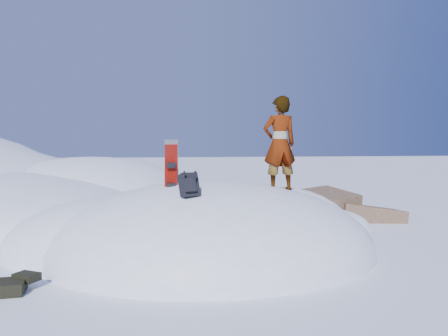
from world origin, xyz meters
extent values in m
plane|color=white|center=(0.00, 0.00, 0.00)|extent=(120.00, 120.00, 0.00)
ellipsoid|color=white|center=(0.00, 0.00, 0.00)|extent=(7.00, 6.00, 3.00)
ellipsoid|color=white|center=(-2.20, 0.60, 0.00)|extent=(4.40, 4.00, 2.20)
ellipsoid|color=white|center=(1.80, 0.80, 0.00)|extent=(3.60, 3.20, 2.50)
ellipsoid|color=white|center=(-3.50, 7.50, 0.00)|extent=(8.00, 8.00, 3.60)
ellipsoid|color=white|center=(-5.50, 4.00, 0.00)|extent=(6.00, 5.00, 1.80)
cube|color=brown|center=(3.60, 3.40, 0.10)|extent=(2.82, 2.41, 1.62)
cube|color=brown|center=(5.20, 3.00, -0.10)|extent=(2.16, 1.80, 1.33)
cube|color=brown|center=(4.20, 4.60, 0.00)|extent=(2.08, 2.01, 1.10)
ellipsoid|color=white|center=(3.20, 2.40, 0.00)|extent=(3.20, 2.40, 1.00)
cube|color=red|center=(-0.85, -0.31, 1.59)|extent=(0.28, 0.16, 1.39)
cube|color=black|center=(-0.85, -0.36, 1.86)|extent=(0.18, 0.12, 0.12)
cube|color=black|center=(-0.85, -0.36, 1.45)|extent=(0.18, 0.12, 0.12)
cube|color=black|center=(-0.81, 0.32, 1.61)|extent=(0.29, 0.12, 1.55)
cube|color=black|center=(-0.81, 0.25, 1.92)|extent=(0.19, 0.12, 0.13)
cube|color=black|center=(-0.81, 0.25, 1.45)|extent=(0.19, 0.12, 0.13)
cube|color=black|center=(-0.57, -1.21, 1.53)|extent=(0.42, 0.45, 0.49)
cube|color=black|center=(-0.57, -1.34, 1.55)|extent=(0.27, 0.24, 0.27)
cylinder|color=black|center=(-0.67, -1.32, 1.65)|extent=(0.04, 0.18, 0.33)
cylinder|color=black|center=(-0.47, -1.32, 1.65)|extent=(0.04, 0.18, 0.33)
cube|color=black|center=(-3.52, -2.14, 0.11)|extent=(0.71, 0.52, 0.19)
cube|color=black|center=(-3.21, -1.93, 0.19)|extent=(0.45, 0.42, 0.13)
imported|color=slate|center=(1.44, -0.20, 2.29)|extent=(0.79, 0.56, 2.01)
camera|label=1|loc=(-1.23, -9.14, 2.31)|focal=35.00mm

